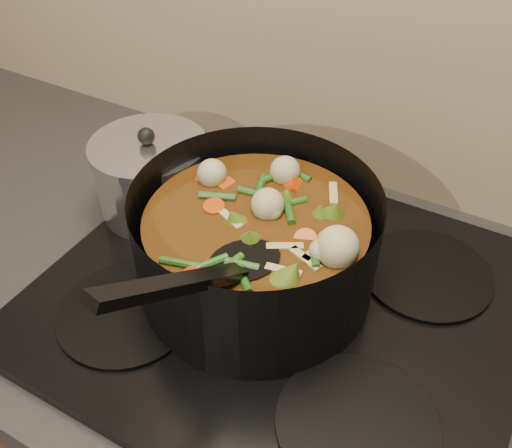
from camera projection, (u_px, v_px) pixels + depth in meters
The scene contains 3 objects.
stovetop at pixel (281, 298), 0.77m from camera, with size 0.62×0.54×0.03m.
stockpot at pixel (256, 246), 0.73m from camera, with size 0.41×0.47×0.23m.
saucepan at pixel (152, 176), 0.87m from camera, with size 0.18×0.18×0.14m.
Camera 1 is at (0.22, 1.46, 1.50)m, focal length 40.00 mm.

